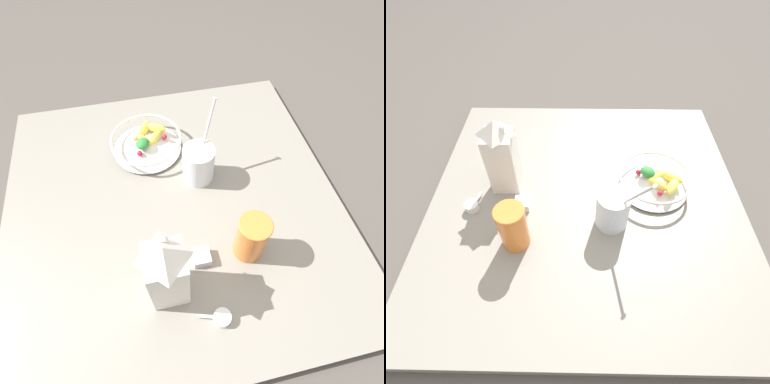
{
  "view_description": "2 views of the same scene",
  "coord_description": "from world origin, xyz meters",
  "views": [
    {
      "loc": [
        0.05,
        0.52,
        0.84
      ],
      "look_at": [
        -0.06,
        0.03,
        0.11
      ],
      "focal_mm": 28.0,
      "sensor_mm": 36.0,
      "label": 1
    },
    {
      "loc": [
        -0.66,
        0.02,
        0.83
      ],
      "look_at": [
        -0.05,
        0.03,
        0.12
      ],
      "focal_mm": 28.0,
      "sensor_mm": 36.0,
      "label": 2
    }
  ],
  "objects": [
    {
      "name": "measuring_scoop",
      "position": [
        -0.06,
        0.38,
        0.05
      ],
      "size": [
        0.09,
        0.04,
        0.03
      ],
      "color": "white",
      "rests_on": "countertop"
    },
    {
      "name": "fruit_bowl",
      "position": [
        0.05,
        -0.24,
        0.07
      ],
      "size": [
        0.25,
        0.25,
        0.08
      ],
      "color": "silver",
      "rests_on": "countertop"
    },
    {
      "name": "drinking_cup",
      "position": [
        -0.18,
        0.21,
        0.12
      ],
      "size": [
        0.09,
        0.09,
        0.15
      ],
      "color": "orange",
      "rests_on": "countertop"
    },
    {
      "name": "milk_carton",
      "position": [
        0.06,
        0.28,
        0.17
      ],
      "size": [
        0.09,
        0.09,
        0.27
      ],
      "color": "silver",
      "rests_on": "countertop"
    },
    {
      "name": "countertop",
      "position": [
        0.0,
        0.0,
        0.02
      ],
      "size": [
        1.06,
        1.06,
        0.04
      ],
      "color": "gray",
      "rests_on": "ground_plane"
    },
    {
      "name": "spice_jar",
      "position": [
        -0.05,
        0.21,
        0.05
      ],
      "size": [
        0.05,
        0.05,
        0.03
      ],
      "color": "silver",
      "rests_on": "countertop"
    },
    {
      "name": "ground_plane",
      "position": [
        0.0,
        0.0,
        0.0
      ],
      "size": [
        6.0,
        6.0,
        0.0
      ],
      "primitive_type": "plane",
      "color": "#4C4742"
    },
    {
      "name": "yogurt_tub",
      "position": [
        -0.1,
        -0.08,
        0.11
      ],
      "size": [
        0.13,
        0.15,
        0.25
      ],
      "color": "silver",
      "rests_on": "countertop"
    }
  ]
}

